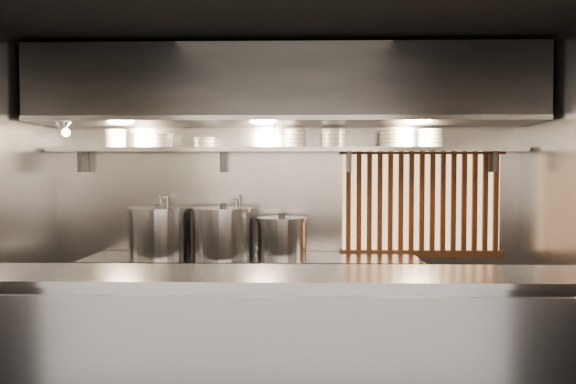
{
  "coord_description": "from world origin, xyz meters",
  "views": [
    {
      "loc": [
        0.15,
        -3.94,
        1.67
      ],
      "look_at": [
        0.04,
        0.55,
        1.51
      ],
      "focal_mm": 35.0,
      "sensor_mm": 36.0,
      "label": 1
    }
  ],
  "objects_px": {
    "stock_pot_mid": "(160,231)",
    "stock_pot_right": "(282,237)",
    "heat_lamp": "(64,126)",
    "stock_pot_left": "(223,232)",
    "pendant_bulb": "(274,140)"
  },
  "relations": [
    {
      "from": "stock_pot_mid",
      "to": "stock_pot_right",
      "type": "height_order",
      "value": "stock_pot_mid"
    },
    {
      "from": "stock_pot_right",
      "to": "heat_lamp",
      "type": "bearing_deg",
      "value": -170.54
    },
    {
      "from": "stock_pot_mid",
      "to": "stock_pot_right",
      "type": "distance_m",
      "value": 1.12
    },
    {
      "from": "stock_pot_left",
      "to": "stock_pot_right",
      "type": "height_order",
      "value": "stock_pot_left"
    },
    {
      "from": "stock_pot_left",
      "to": "heat_lamp",
      "type": "bearing_deg",
      "value": -168.9
    },
    {
      "from": "heat_lamp",
      "to": "pendant_bulb",
      "type": "bearing_deg",
      "value": 11.0
    },
    {
      "from": "stock_pot_left",
      "to": "stock_pot_mid",
      "type": "bearing_deg",
      "value": 174.96
    },
    {
      "from": "stock_pot_right",
      "to": "pendant_bulb",
      "type": "bearing_deg",
      "value": 151.69
    },
    {
      "from": "stock_pot_left",
      "to": "stock_pot_mid",
      "type": "xyz_separation_m",
      "value": [
        -0.59,
        0.05,
        -0.0
      ]
    },
    {
      "from": "pendant_bulb",
      "to": "stock_pot_left",
      "type": "xyz_separation_m",
      "value": [
        -0.46,
        -0.09,
        -0.84
      ]
    },
    {
      "from": "heat_lamp",
      "to": "pendant_bulb",
      "type": "xyz_separation_m",
      "value": [
        1.8,
        0.35,
        -0.11
      ]
    },
    {
      "from": "heat_lamp",
      "to": "stock_pot_mid",
      "type": "height_order",
      "value": "heat_lamp"
    },
    {
      "from": "pendant_bulb",
      "to": "heat_lamp",
      "type": "bearing_deg",
      "value": -169.0
    },
    {
      "from": "pendant_bulb",
      "to": "stock_pot_right",
      "type": "height_order",
      "value": "pendant_bulb"
    },
    {
      "from": "stock_pot_mid",
      "to": "stock_pot_left",
      "type": "bearing_deg",
      "value": -5.04
    }
  ]
}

